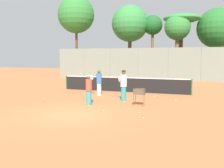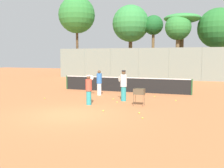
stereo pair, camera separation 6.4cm
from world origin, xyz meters
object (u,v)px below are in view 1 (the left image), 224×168
(tennis_net, at_px, (124,84))
(ball_cart, at_px, (139,93))
(player_red_cap, at_px, (124,85))
(parked_car, at_px, (211,73))
(player_yellow_shirt, at_px, (89,89))
(player_white_outfit, at_px, (99,82))

(tennis_net, height_order, ball_cart, tennis_net)
(player_red_cap, xyz_separation_m, ball_cart, (1.23, -1.15, -0.24))
(parked_car, bearing_deg, tennis_net, -112.63)
(player_yellow_shirt, xyz_separation_m, parked_car, (6.33, 20.26, -0.16))
(player_white_outfit, relative_size, player_yellow_shirt, 1.05)
(tennis_net, height_order, player_white_outfit, player_white_outfit)
(player_red_cap, xyz_separation_m, player_yellow_shirt, (-1.37, -1.79, -0.10))
(tennis_net, xyz_separation_m, parked_car, (6.12, 14.69, 0.10))
(player_white_outfit, bearing_deg, ball_cart, 127.23)
(parked_car, bearing_deg, ball_cart, -100.76)
(ball_cart, relative_size, parked_car, 0.22)
(ball_cart, bearing_deg, tennis_net, 115.91)
(tennis_net, xyz_separation_m, player_red_cap, (1.17, -3.78, 0.36))
(player_red_cap, distance_m, player_yellow_shirt, 2.26)
(tennis_net, bearing_deg, parked_car, 67.37)
(parked_car, bearing_deg, player_white_outfit, -113.07)
(tennis_net, relative_size, parked_car, 2.28)
(tennis_net, height_order, parked_car, parked_car)
(player_red_cap, height_order, ball_cart, player_red_cap)
(ball_cart, bearing_deg, parked_car, 79.24)
(ball_cart, bearing_deg, player_white_outfit, 141.26)
(player_yellow_shirt, xyz_separation_m, ball_cart, (2.59, 0.64, -0.15))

